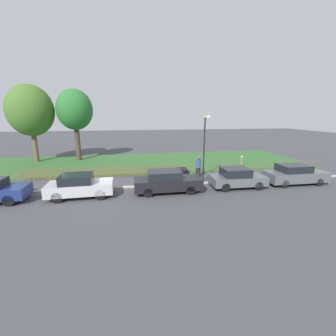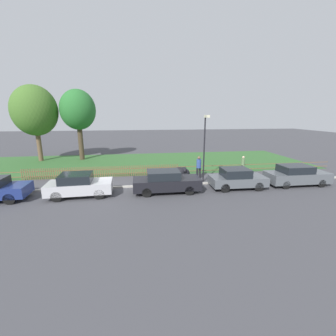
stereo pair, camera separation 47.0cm
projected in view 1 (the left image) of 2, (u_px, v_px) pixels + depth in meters
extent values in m
plane|color=#424247|center=(98.00, 190.00, 15.73)|extent=(120.00, 120.00, 0.00)
cube|color=#B2ADA3|center=(98.00, 189.00, 15.81)|extent=(42.26, 0.20, 0.12)
cube|color=#33602D|center=(108.00, 164.00, 24.04)|extent=(42.26, 11.06, 0.01)
cube|color=brown|center=(103.00, 175.00, 18.71)|extent=(42.26, 0.03, 0.05)
cube|color=brown|center=(102.00, 170.00, 18.61)|extent=(42.26, 0.03, 0.05)
cube|color=brown|center=(19.00, 176.00, 17.58)|extent=(0.06, 0.03, 0.92)
cube|color=brown|center=(21.00, 176.00, 17.61)|extent=(0.06, 0.03, 0.92)
cube|color=brown|center=(23.00, 176.00, 17.64)|extent=(0.06, 0.03, 0.92)
cube|color=brown|center=(26.00, 175.00, 17.66)|extent=(0.06, 0.03, 0.92)
cube|color=brown|center=(28.00, 175.00, 17.69)|extent=(0.06, 0.03, 0.92)
cube|color=brown|center=(30.00, 175.00, 17.72)|extent=(0.06, 0.03, 0.92)
cube|color=brown|center=(32.00, 175.00, 17.74)|extent=(0.06, 0.03, 0.92)
cube|color=brown|center=(34.00, 175.00, 17.77)|extent=(0.06, 0.03, 0.92)
cube|color=brown|center=(37.00, 175.00, 17.80)|extent=(0.06, 0.03, 0.92)
cube|color=brown|center=(39.00, 175.00, 17.82)|extent=(0.06, 0.03, 0.92)
cube|color=brown|center=(41.00, 175.00, 17.85)|extent=(0.06, 0.03, 0.92)
cube|color=brown|center=(43.00, 175.00, 17.88)|extent=(0.06, 0.03, 0.92)
cube|color=brown|center=(45.00, 175.00, 17.90)|extent=(0.06, 0.03, 0.92)
cube|color=brown|center=(47.00, 175.00, 17.93)|extent=(0.06, 0.03, 0.92)
cube|color=brown|center=(50.00, 174.00, 17.96)|extent=(0.06, 0.03, 0.92)
cube|color=brown|center=(52.00, 174.00, 17.98)|extent=(0.06, 0.03, 0.92)
cube|color=brown|center=(54.00, 174.00, 18.01)|extent=(0.06, 0.03, 0.92)
cube|color=brown|center=(56.00, 174.00, 18.04)|extent=(0.06, 0.03, 0.92)
cube|color=brown|center=(58.00, 174.00, 18.06)|extent=(0.06, 0.03, 0.92)
cube|color=brown|center=(60.00, 174.00, 18.09)|extent=(0.06, 0.03, 0.92)
cube|color=brown|center=(62.00, 174.00, 18.12)|extent=(0.06, 0.03, 0.92)
cube|color=brown|center=(65.00, 174.00, 18.14)|extent=(0.06, 0.03, 0.92)
cube|color=brown|center=(67.00, 174.00, 18.17)|extent=(0.06, 0.03, 0.92)
cube|color=brown|center=(69.00, 174.00, 18.20)|extent=(0.06, 0.03, 0.92)
cube|color=brown|center=(71.00, 174.00, 18.22)|extent=(0.06, 0.03, 0.92)
cube|color=brown|center=(73.00, 174.00, 18.25)|extent=(0.06, 0.03, 0.92)
cube|color=brown|center=(75.00, 173.00, 18.28)|extent=(0.06, 0.03, 0.92)
cube|color=brown|center=(77.00, 173.00, 18.30)|extent=(0.06, 0.03, 0.92)
cube|color=brown|center=(79.00, 173.00, 18.33)|extent=(0.06, 0.03, 0.92)
cube|color=brown|center=(81.00, 173.00, 18.36)|extent=(0.06, 0.03, 0.92)
cube|color=brown|center=(83.00, 173.00, 18.38)|extent=(0.06, 0.03, 0.92)
cube|color=brown|center=(85.00, 173.00, 18.41)|extent=(0.06, 0.03, 0.92)
cube|color=brown|center=(87.00, 173.00, 18.44)|extent=(0.06, 0.03, 0.92)
cube|color=brown|center=(89.00, 173.00, 18.46)|extent=(0.06, 0.03, 0.92)
cube|color=brown|center=(91.00, 173.00, 18.49)|extent=(0.06, 0.03, 0.92)
cube|color=brown|center=(93.00, 173.00, 18.52)|extent=(0.06, 0.03, 0.92)
cube|color=brown|center=(95.00, 173.00, 18.54)|extent=(0.06, 0.03, 0.92)
cube|color=brown|center=(97.00, 172.00, 18.57)|extent=(0.06, 0.03, 0.92)
cube|color=brown|center=(99.00, 172.00, 18.60)|extent=(0.06, 0.03, 0.92)
cube|color=brown|center=(101.00, 172.00, 18.62)|extent=(0.06, 0.03, 0.92)
cube|color=brown|center=(103.00, 172.00, 18.65)|extent=(0.06, 0.03, 0.92)
cube|color=brown|center=(105.00, 172.00, 18.68)|extent=(0.06, 0.03, 0.92)
cube|color=brown|center=(107.00, 172.00, 18.70)|extent=(0.06, 0.03, 0.92)
cube|color=brown|center=(109.00, 172.00, 18.73)|extent=(0.06, 0.03, 0.92)
cube|color=brown|center=(111.00, 172.00, 18.76)|extent=(0.06, 0.03, 0.92)
cube|color=brown|center=(113.00, 172.00, 18.78)|extent=(0.06, 0.03, 0.92)
cube|color=brown|center=(115.00, 172.00, 18.81)|extent=(0.06, 0.03, 0.92)
cube|color=brown|center=(117.00, 172.00, 18.84)|extent=(0.06, 0.03, 0.92)
cube|color=brown|center=(119.00, 172.00, 18.86)|extent=(0.06, 0.03, 0.92)
cube|color=brown|center=(121.00, 171.00, 18.89)|extent=(0.06, 0.03, 0.92)
cube|color=brown|center=(123.00, 171.00, 18.92)|extent=(0.06, 0.03, 0.92)
cube|color=brown|center=(125.00, 171.00, 18.94)|extent=(0.06, 0.03, 0.92)
cube|color=brown|center=(127.00, 171.00, 18.97)|extent=(0.06, 0.03, 0.92)
cube|color=brown|center=(129.00, 171.00, 19.00)|extent=(0.06, 0.03, 0.92)
cube|color=brown|center=(131.00, 171.00, 19.02)|extent=(0.06, 0.03, 0.92)
cube|color=brown|center=(133.00, 171.00, 19.05)|extent=(0.06, 0.03, 0.92)
cube|color=brown|center=(135.00, 171.00, 19.08)|extent=(0.06, 0.03, 0.92)
cube|color=brown|center=(136.00, 171.00, 19.10)|extent=(0.06, 0.03, 0.92)
cube|color=brown|center=(138.00, 171.00, 19.13)|extent=(0.06, 0.03, 0.92)
cube|color=brown|center=(140.00, 171.00, 19.16)|extent=(0.06, 0.03, 0.92)
cube|color=brown|center=(142.00, 171.00, 19.18)|extent=(0.06, 0.03, 0.92)
cube|color=brown|center=(144.00, 171.00, 19.21)|extent=(0.06, 0.03, 0.92)
cube|color=brown|center=(146.00, 170.00, 19.24)|extent=(0.06, 0.03, 0.92)
cube|color=brown|center=(148.00, 170.00, 19.26)|extent=(0.06, 0.03, 0.92)
cube|color=brown|center=(150.00, 170.00, 19.29)|extent=(0.06, 0.03, 0.92)
cube|color=brown|center=(151.00, 170.00, 19.32)|extent=(0.06, 0.03, 0.92)
cube|color=brown|center=(153.00, 170.00, 19.34)|extent=(0.06, 0.03, 0.92)
cube|color=brown|center=(155.00, 170.00, 19.37)|extent=(0.06, 0.03, 0.92)
cube|color=brown|center=(157.00, 170.00, 19.40)|extent=(0.06, 0.03, 0.92)
cube|color=brown|center=(159.00, 170.00, 19.42)|extent=(0.06, 0.03, 0.92)
cube|color=brown|center=(161.00, 170.00, 19.45)|extent=(0.06, 0.03, 0.92)
cube|color=brown|center=(162.00, 170.00, 19.48)|extent=(0.06, 0.03, 0.92)
cube|color=brown|center=(164.00, 170.00, 19.50)|extent=(0.06, 0.03, 0.92)
cube|color=brown|center=(166.00, 170.00, 19.53)|extent=(0.06, 0.03, 0.92)
cube|color=brown|center=(168.00, 170.00, 19.55)|extent=(0.06, 0.03, 0.92)
cube|color=brown|center=(170.00, 169.00, 19.58)|extent=(0.06, 0.03, 0.92)
cube|color=brown|center=(172.00, 169.00, 19.61)|extent=(0.06, 0.03, 0.92)
cube|color=brown|center=(173.00, 169.00, 19.63)|extent=(0.06, 0.03, 0.92)
cube|color=brown|center=(175.00, 169.00, 19.66)|extent=(0.06, 0.03, 0.92)
cube|color=brown|center=(177.00, 169.00, 19.69)|extent=(0.06, 0.03, 0.92)
cylinder|color=black|center=(21.00, 191.00, 14.41)|extent=(0.67, 0.16, 0.67)
cylinder|color=black|center=(8.00, 201.00, 12.85)|extent=(0.67, 0.16, 0.67)
cube|color=#BCBCC1|center=(81.00, 188.00, 14.27)|extent=(4.07, 1.95, 0.67)
cube|color=black|center=(76.00, 179.00, 14.09)|extent=(1.98, 1.69, 0.54)
cylinder|color=black|center=(102.00, 187.00, 15.38)|extent=(0.66, 0.16, 0.65)
cylinder|color=black|center=(100.00, 195.00, 13.80)|extent=(0.66, 0.16, 0.65)
cylinder|color=black|center=(63.00, 189.00, 14.88)|extent=(0.66, 0.16, 0.65)
cylinder|color=black|center=(57.00, 198.00, 13.30)|extent=(0.66, 0.16, 0.65)
cube|color=black|center=(168.00, 183.00, 15.13)|extent=(4.49, 1.75, 0.72)
cube|color=black|center=(164.00, 175.00, 14.94)|extent=(2.16, 1.56, 0.53)
cylinder|color=black|center=(185.00, 183.00, 16.17)|extent=(0.61, 0.15, 0.61)
cylinder|color=black|center=(191.00, 190.00, 14.67)|extent=(0.61, 0.15, 0.61)
cylinder|color=black|center=(146.00, 185.00, 15.73)|extent=(0.61, 0.15, 0.61)
cylinder|color=black|center=(148.00, 193.00, 14.23)|extent=(0.61, 0.15, 0.61)
cube|color=#51565B|center=(237.00, 180.00, 16.11)|extent=(3.92, 1.87, 0.61)
cube|color=black|center=(235.00, 172.00, 15.95)|extent=(1.90, 1.64, 0.56)
cylinder|color=black|center=(247.00, 179.00, 17.13)|extent=(0.63, 0.16, 0.62)
cylinder|color=black|center=(259.00, 186.00, 15.56)|extent=(0.63, 0.16, 0.62)
cylinder|color=black|center=(217.00, 181.00, 16.79)|extent=(0.63, 0.16, 0.62)
cylinder|color=black|center=(226.00, 188.00, 15.22)|extent=(0.63, 0.16, 0.62)
cube|color=#51565B|center=(295.00, 176.00, 16.98)|extent=(4.54, 1.78, 0.73)
cube|color=black|center=(294.00, 168.00, 16.79)|extent=(2.18, 1.59, 0.52)
cylinder|color=black|center=(303.00, 176.00, 18.05)|extent=(0.58, 0.14, 0.58)
cylinder|color=black|center=(319.00, 182.00, 16.51)|extent=(0.58, 0.14, 0.58)
cylinder|color=black|center=(271.00, 178.00, 17.60)|extent=(0.58, 0.14, 0.58)
cylinder|color=black|center=(285.00, 184.00, 16.06)|extent=(0.58, 0.14, 0.58)
cylinder|color=black|center=(187.00, 178.00, 17.52)|extent=(0.63, 0.16, 0.62)
cylinder|color=black|center=(171.00, 178.00, 17.43)|extent=(0.63, 0.16, 0.62)
ellipsoid|color=black|center=(179.00, 173.00, 17.38)|extent=(1.67, 0.79, 0.96)
ellipsoid|color=black|center=(184.00, 170.00, 17.35)|extent=(0.45, 0.84, 0.44)
cylinder|color=brown|center=(35.00, 143.00, 24.64)|extent=(0.49, 0.49, 4.05)
ellipsoid|color=#426B28|center=(30.00, 111.00, 23.82)|extent=(4.68, 4.68, 5.39)
cylinder|color=#473828|center=(78.00, 141.00, 25.43)|extent=(0.54, 0.54, 4.43)
ellipsoid|color=#286B2D|center=(75.00, 110.00, 24.63)|extent=(3.84, 3.84, 4.42)
cylinder|color=#7F6B51|center=(242.00, 169.00, 20.08)|extent=(0.14, 0.14, 0.76)
cylinder|color=#7F6B51|center=(240.00, 168.00, 20.28)|extent=(0.14, 0.14, 0.76)
cylinder|color=#5B7A4C|center=(242.00, 161.00, 20.02)|extent=(0.37, 0.37, 0.60)
sphere|color=beige|center=(242.00, 157.00, 19.92)|extent=(0.21, 0.21, 0.21)
cylinder|color=black|center=(199.00, 173.00, 18.54)|extent=(0.17, 0.17, 0.90)
cylinder|color=black|center=(197.00, 173.00, 18.41)|extent=(0.17, 0.17, 0.90)
cylinder|color=#334C93|center=(198.00, 163.00, 18.29)|extent=(0.48, 0.48, 0.71)
sphere|color=brown|center=(199.00, 158.00, 18.17)|extent=(0.24, 0.24, 0.24)
cylinder|color=black|center=(204.00, 151.00, 17.10)|extent=(0.11, 0.11, 4.92)
cube|color=beige|center=(207.00, 116.00, 16.16)|extent=(0.20, 0.76, 0.18)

